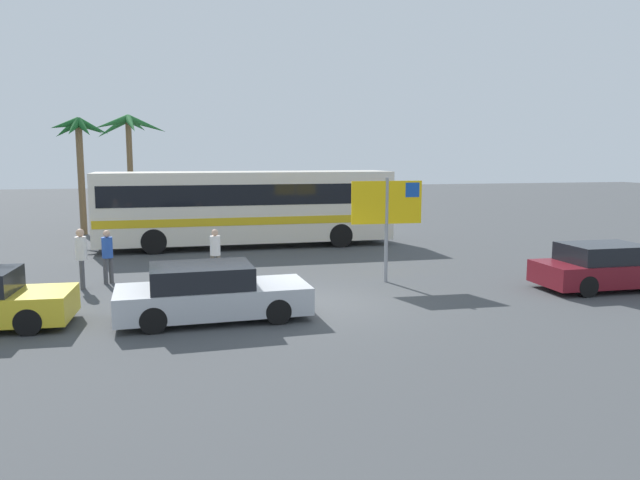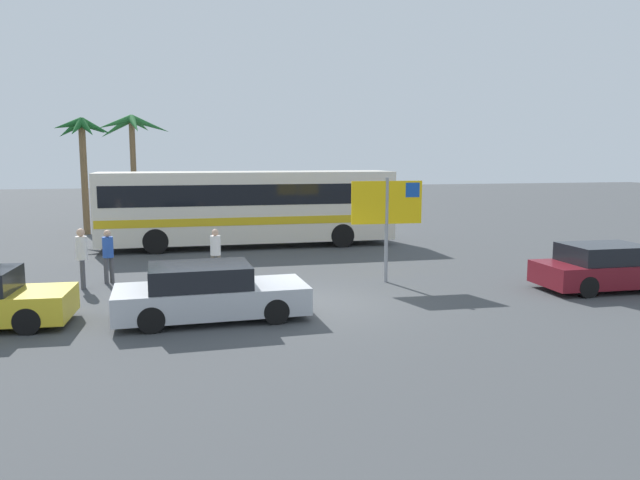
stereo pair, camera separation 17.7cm
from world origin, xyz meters
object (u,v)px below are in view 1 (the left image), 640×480
at_px(car_silver, 210,293).
at_px(pedestrian_near_sign, 215,250).
at_px(bus_front_coach, 246,205).
at_px(car_maroon, 608,267).
at_px(ferry_sign, 388,206).
at_px(pedestrian_by_bus, 107,252).
at_px(pedestrian_crossing_lot, 81,254).

distance_m(car_silver, pedestrian_near_sign, 4.70).
bearing_deg(bus_front_coach, car_maroon, -49.56).
bearing_deg(car_silver, ferry_sign, 27.21).
bearing_deg(pedestrian_by_bus, pedestrian_crossing_lot, 105.50).
distance_m(car_maroon, pedestrian_near_sign, 11.72).
height_order(ferry_sign, car_maroon, ferry_sign).
height_order(bus_front_coach, car_maroon, bus_front_coach).
xyz_separation_m(car_silver, pedestrian_near_sign, (0.45, 4.67, 0.29)).
height_order(bus_front_coach, pedestrian_crossing_lot, bus_front_coach).
bearing_deg(pedestrian_crossing_lot, car_maroon, -19.13).
xyz_separation_m(car_silver, car_maroon, (11.45, 0.65, -0.00)).
bearing_deg(pedestrian_near_sign, pedestrian_crossing_lot, -80.12).
relative_size(bus_front_coach, pedestrian_by_bus, 7.53).
bearing_deg(ferry_sign, bus_front_coach, 113.96).
height_order(ferry_sign, pedestrian_near_sign, ferry_sign).
bearing_deg(ferry_sign, pedestrian_near_sign, 165.21).
bearing_deg(pedestrian_by_bus, pedestrian_near_sign, -122.09).
height_order(car_silver, car_maroon, same).
height_order(ferry_sign, car_silver, ferry_sign).
distance_m(ferry_sign, pedestrian_by_bus, 8.61).
relative_size(ferry_sign, car_silver, 0.71).
relative_size(bus_front_coach, pedestrian_crossing_lot, 6.94).
relative_size(ferry_sign, pedestrian_crossing_lot, 1.81).
relative_size(ferry_sign, car_maroon, 0.75).
distance_m(bus_front_coach, car_silver, 11.72).
distance_m(car_silver, car_maroon, 11.47).
bearing_deg(car_maroon, car_silver, -175.93).
bearing_deg(ferry_sign, pedestrian_by_bus, 170.37).
relative_size(pedestrian_near_sign, pedestrian_by_bus, 0.97).
bearing_deg(car_maroon, ferry_sign, 158.26).
xyz_separation_m(bus_front_coach, car_maroon, (9.20, -10.79, -1.15)).
bearing_deg(pedestrian_by_bus, bus_front_coach, -66.01).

